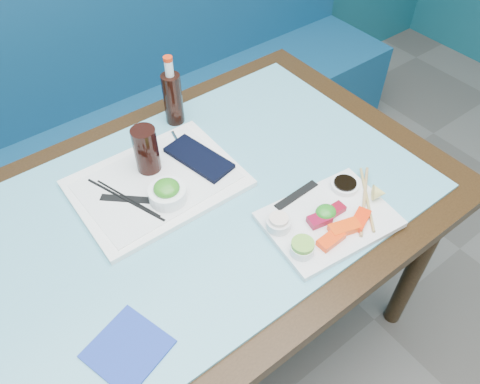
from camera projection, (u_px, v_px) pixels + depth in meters
booth_bench at (88, 145)px, 1.95m from camera, size 3.00×0.56×1.17m
dining_table at (194, 226)px, 1.28m from camera, size 1.40×0.90×0.75m
glass_top at (192, 205)px, 1.22m from camera, size 1.22×0.76×0.01m
sashimi_plate at (329, 220)px, 1.17m from camera, size 0.34×0.26×0.02m
salmon_left at (331, 239)px, 1.10m from camera, size 0.07×0.04×0.02m
salmon_mid at (344, 228)px, 1.13m from camera, size 0.08×0.06×0.02m
salmon_right at (360, 220)px, 1.15m from camera, size 0.08×0.06×0.02m
tuna_left at (320, 220)px, 1.14m from camera, size 0.06×0.05×0.02m
tuna_right at (335, 210)px, 1.17m from camera, size 0.05×0.03×0.02m
seaweed_garnish at (326, 212)px, 1.15m from camera, size 0.06×0.06×0.03m
ramekin_wasabi at (302, 249)px, 1.08m from camera, size 0.08×0.08×0.02m
wasabi_fill at (303, 244)px, 1.07m from camera, size 0.07×0.07×0.01m
ramekin_ginger at (278, 223)px, 1.13m from camera, size 0.08×0.08×0.03m
ginger_fill at (279, 219)px, 1.12m from camera, size 0.06×0.06×0.01m
soy_dish at (345, 185)px, 1.23m from camera, size 0.09×0.09×0.01m
soy_fill at (345, 183)px, 1.22m from camera, size 0.06×0.06×0.01m
lemon_wedge at (379, 193)px, 1.19m from camera, size 0.05×0.05×0.04m
chopstick_sleeve at (296, 195)px, 1.21m from camera, size 0.14×0.03×0.00m
wooden_chopstick_a at (364, 200)px, 1.20m from camera, size 0.19×0.16×0.01m
wooden_chopstick_b at (367, 198)px, 1.20m from camera, size 0.14×0.17×0.01m
serving_tray at (157, 183)px, 1.25m from camera, size 0.43×0.33×0.02m
paper_placemat at (157, 181)px, 1.25m from camera, size 0.39×0.28×0.00m
seaweed_bowl at (168, 195)px, 1.19m from camera, size 0.11×0.11×0.04m
seaweed_salad at (166, 188)px, 1.17m from camera, size 0.08×0.08×0.03m
cola_glass at (146, 150)px, 1.23m from camera, size 0.07×0.07×0.13m
navy_pouch at (199, 158)px, 1.30m from camera, size 0.12×0.21×0.02m
fork at (177, 140)px, 1.35m from camera, size 0.03×0.08×0.01m
black_chopstick_a at (125, 199)px, 1.20m from camera, size 0.09×0.25×0.01m
black_chopstick_b at (128, 198)px, 1.20m from camera, size 0.07×0.21×0.01m
tray_sleeve at (127, 199)px, 1.20m from camera, size 0.12×0.11×0.00m
cola_bottle_body at (173, 99)px, 1.39m from camera, size 0.07×0.07×0.16m
cola_bottle_neck at (169, 68)px, 1.31m from camera, size 0.03×0.03×0.05m
cola_bottle_cap at (168, 59)px, 1.29m from camera, size 0.03×0.03×0.01m
blue_napkin at (128, 349)px, 0.94m from camera, size 0.18×0.18×0.01m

